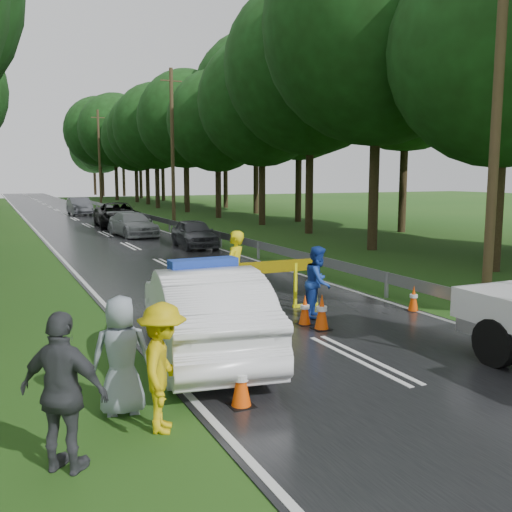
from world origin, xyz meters
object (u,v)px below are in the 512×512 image
officer (235,270)px  queue_car_fourth (79,206)px  police_sedan (204,312)px  queue_car_second (132,224)px  civilian (318,282)px  queue_car_third (118,215)px  barrier (264,274)px  queue_car_first (194,233)px

officer → queue_car_fourth: officer is taller
police_sedan → queue_car_second: police_sedan is taller
police_sedan → officer: bearing=-112.0°
queue_car_fourth → civilian: bearing=-91.0°
civilian → queue_car_third: bearing=45.1°
officer → queue_car_third: size_ratio=0.35×
police_sedan → queue_car_second: bearing=-90.1°
queue_car_third → police_sedan: bearing=-94.5°
officer → queue_car_fourth: 35.82m
officer → civilian: size_ratio=1.16×
police_sedan → queue_car_fourth: size_ratio=1.19×
queue_car_second → barrier: bearing=-99.1°
officer → queue_car_second: size_ratio=0.44×
queue_car_second → queue_car_fourth: (-0.16, 17.95, 0.08)m
civilian → queue_car_first: civilian is taller
police_sedan → barrier: 3.60m
queue_car_first → queue_car_second: (-1.42, 6.00, -0.00)m
queue_car_third → queue_car_fourth: size_ratio=1.26×
civilian → queue_car_third: (0.70, 25.46, -0.07)m
police_sedan → barrier: size_ratio=1.75×
officer → queue_car_third: (2.10, 23.83, -0.20)m
police_sedan → queue_car_first: (5.06, 15.07, -0.18)m
police_sedan → queue_car_third: (4.10, 27.07, -0.06)m
barrier → queue_car_fourth: bearing=90.6°
barrier → civilian: size_ratio=1.79×
police_sedan → queue_car_second: size_ratio=1.18×
officer → police_sedan: bearing=15.5°
barrier → civilian: (0.92, -1.00, -0.10)m
queue_car_first → queue_car_third: (-0.97, 12.00, 0.12)m
barrier → police_sedan: bearing=-131.5°
barrier → queue_car_second: bearing=88.6°
queue_car_third → barrier: bearing=-89.7°
barrier → queue_car_first: bearing=80.4°
police_sedan → officer: 3.81m
police_sedan → officer: size_ratio=2.69×
barrier → civilian: civilian is taller
queue_car_first → queue_car_fourth: queue_car_fourth is taller
officer → queue_car_second: 17.91m
barrier → queue_car_second: 18.50m
barrier → queue_car_first: queue_car_first is taller
barrier → queue_car_second: size_ratio=0.68×
queue_car_second → queue_car_fourth: bearing=85.0°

